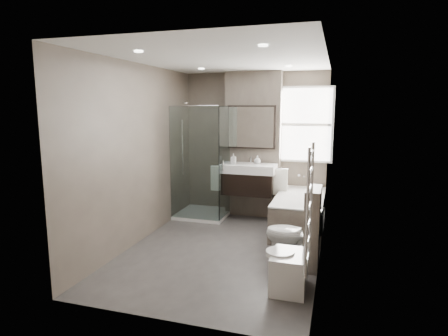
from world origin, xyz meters
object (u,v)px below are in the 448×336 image
at_px(toilet, 293,235).
at_px(bidet, 289,270).
at_px(vanity, 248,179).
at_px(bathtub, 299,211).

xyz_separation_m(toilet, bidet, (0.04, -0.76, -0.14)).
bearing_deg(vanity, bidet, -66.91).
relative_size(toilet, bidet, 1.35).
height_order(bathtub, bidet, bathtub).
height_order(vanity, toilet, vanity).
bearing_deg(bidet, vanity, 113.09).
bearing_deg(toilet, bathtub, -170.52).
bearing_deg(bathtub, vanity, 160.63).
relative_size(bathtub, bidet, 2.98).
distance_m(vanity, bidet, 2.64).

